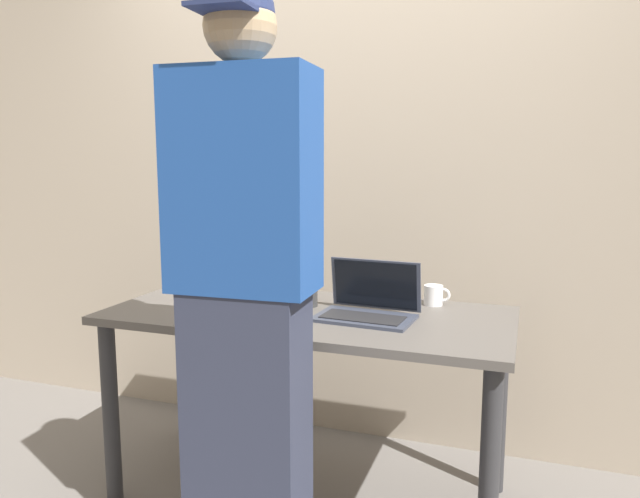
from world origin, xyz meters
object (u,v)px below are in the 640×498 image
Objects in this scene: beer_bottle_green at (309,272)px; coffee_mug at (434,295)px; beer_bottle_amber at (293,278)px; person_figure at (245,298)px; beer_bottle_brown at (309,278)px; laptop at (368,305)px.

coffee_mug is at bearing 9.75° from beer_bottle_green.
person_figure is (0.07, -0.57, 0.05)m from beer_bottle_amber.
beer_bottle_amber is 2.89× the size of coffee_mug.
coffee_mug is at bearing 21.60° from beer_bottle_brown.
beer_bottle_green is at bearing -170.25° from coffee_mug.
laptop is at bearing -16.42° from beer_bottle_brown.
beer_bottle_green is at bearing 89.69° from beer_bottle_amber.
coffee_mug is (0.47, 0.19, -0.08)m from beer_bottle_brown.
laptop is at bearing -30.04° from beer_bottle_green.
beer_bottle_brown reaches higher than laptop.
beer_bottle_amber is 0.17× the size of person_figure.
coffee_mug is (0.21, 0.27, -0.00)m from laptop.
laptop is at bearing -1.51° from beer_bottle_amber.
beer_bottle_amber reaches higher than beer_bottle_green.
beer_bottle_green is (-0.31, 0.18, 0.07)m from laptop.
coffee_mug is (0.44, 0.82, -0.14)m from person_figure.
beer_bottle_amber is 1.00× the size of beer_bottle_brown.
beer_bottle_green is 0.97× the size of beer_bottle_brown.
beer_bottle_green is 0.16× the size of person_figure.
person_figure reaches higher than beer_bottle_brown.
laptop is 1.22× the size of beer_bottle_amber.
beer_bottle_green is (0.00, 0.17, -0.01)m from beer_bottle_amber.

